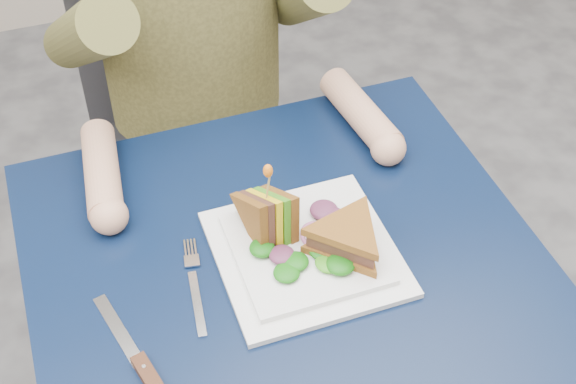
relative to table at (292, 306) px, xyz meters
name	(u,v)px	position (x,y,z in m)	size (l,w,h in m)	color
table	(292,306)	(0.00, 0.00, 0.00)	(0.75, 0.75, 0.73)	black
chair	(189,107)	(0.00, 0.66, -0.11)	(0.42, 0.40, 0.93)	#47474C
plate	(306,252)	(0.03, 0.02, 0.09)	(0.26, 0.26, 0.02)	white
sandwich_flat	(348,238)	(0.08, 0.00, 0.12)	(0.19, 0.19, 0.05)	brown
sandwich_upright	(269,217)	(-0.01, 0.07, 0.13)	(0.08, 0.13, 0.13)	brown
fork	(195,288)	(-0.14, 0.02, 0.08)	(0.04, 0.18, 0.01)	silver
knife	(146,373)	(-0.24, -0.10, 0.09)	(0.07, 0.22, 0.02)	silver
toothpick	(268,185)	(-0.01, 0.07, 0.20)	(0.00, 0.00, 0.06)	tan
toothpick_frill	(268,171)	(-0.01, 0.07, 0.23)	(0.01, 0.01, 0.02)	orange
lettuce_spill	(307,237)	(0.03, 0.03, 0.11)	(0.15, 0.13, 0.02)	#337A14
onion_ring	(314,235)	(0.04, 0.03, 0.11)	(0.04, 0.04, 0.01)	#9E4C7A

